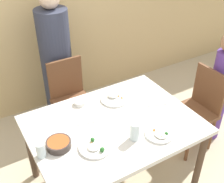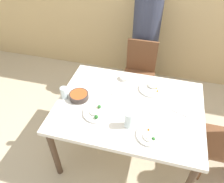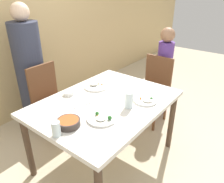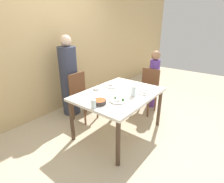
{
  "view_description": "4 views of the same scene",
  "coord_description": "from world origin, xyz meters",
  "px_view_note": "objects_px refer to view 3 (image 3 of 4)",
  "views": [
    {
      "loc": [
        -0.92,
        -1.52,
        2.21
      ],
      "look_at": [
        0.05,
        0.1,
        0.96
      ],
      "focal_mm": 45.0,
      "sensor_mm": 36.0,
      "label": 1
    },
    {
      "loc": [
        0.21,
        -1.43,
        2.17
      ],
      "look_at": [
        -0.14,
        -0.09,
        0.94
      ],
      "focal_mm": 35.0,
      "sensor_mm": 36.0,
      "label": 2
    },
    {
      "loc": [
        -1.4,
        -1.17,
        1.73
      ],
      "look_at": [
        0.05,
        -0.04,
        0.82
      ],
      "focal_mm": 35.0,
      "sensor_mm": 36.0,
      "label": 3
    },
    {
      "loc": [
        -2.08,
        -1.49,
        1.76
      ],
      "look_at": [
        -0.07,
        0.08,
        0.75
      ],
      "focal_mm": 28.0,
      "sensor_mm": 36.0,
      "label": 4
    }
  ],
  "objects_px": {
    "plate_rice_adult": "(146,100)",
    "person_adult": "(31,74)",
    "glass_water_tall": "(56,129)",
    "chair_child_spot": "(153,88)",
    "person_child": "(163,73)",
    "chair_adult_spot": "(51,99)",
    "bowl_curry": "(69,123)"
  },
  "relations": [
    {
      "from": "chair_adult_spot",
      "to": "person_adult",
      "type": "distance_m",
      "value": 0.42
    },
    {
      "from": "chair_child_spot",
      "to": "plate_rice_adult",
      "type": "relative_size",
      "value": 3.94
    },
    {
      "from": "person_adult",
      "to": "bowl_curry",
      "type": "xyz_separation_m",
      "value": [
        -0.46,
        -1.21,
        0.04
      ]
    },
    {
      "from": "chair_adult_spot",
      "to": "bowl_curry",
      "type": "relative_size",
      "value": 4.81
    },
    {
      "from": "person_child",
      "to": "bowl_curry",
      "type": "distance_m",
      "value": 1.79
    },
    {
      "from": "chair_adult_spot",
      "to": "person_child",
      "type": "xyz_separation_m",
      "value": [
        1.32,
        -0.83,
        0.12
      ]
    },
    {
      "from": "chair_adult_spot",
      "to": "bowl_curry",
      "type": "xyz_separation_m",
      "value": [
        -0.46,
        -0.87,
        0.27
      ]
    },
    {
      "from": "bowl_curry",
      "to": "person_child",
      "type": "bearing_deg",
      "value": 1.25
    },
    {
      "from": "chair_child_spot",
      "to": "glass_water_tall",
      "type": "bearing_deg",
      "value": -87.85
    },
    {
      "from": "person_child",
      "to": "bowl_curry",
      "type": "xyz_separation_m",
      "value": [
        -1.78,
        -0.04,
        0.15
      ]
    },
    {
      "from": "chair_child_spot",
      "to": "plate_rice_adult",
      "type": "bearing_deg",
      "value": -67.85
    },
    {
      "from": "person_adult",
      "to": "glass_water_tall",
      "type": "xyz_separation_m",
      "value": [
        -0.6,
        -1.24,
        0.07
      ]
    },
    {
      "from": "glass_water_tall",
      "to": "person_child",
      "type": "bearing_deg",
      "value": 1.84
    },
    {
      "from": "glass_water_tall",
      "to": "chair_adult_spot",
      "type": "bearing_deg",
      "value": 56.09
    },
    {
      "from": "chair_child_spot",
      "to": "bowl_curry",
      "type": "distance_m",
      "value": 1.53
    },
    {
      "from": "plate_rice_adult",
      "to": "glass_water_tall",
      "type": "distance_m",
      "value": 0.9
    },
    {
      "from": "person_child",
      "to": "plate_rice_adult",
      "type": "bearing_deg",
      "value": -163.25
    },
    {
      "from": "person_child",
      "to": "chair_adult_spot",
      "type": "bearing_deg",
      "value": 147.76
    },
    {
      "from": "chair_child_spot",
      "to": "person_adult",
      "type": "distance_m",
      "value": 1.59
    },
    {
      "from": "person_adult",
      "to": "plate_rice_adult",
      "type": "relative_size",
      "value": 6.92
    },
    {
      "from": "chair_adult_spot",
      "to": "person_adult",
      "type": "bearing_deg",
      "value": 90.0
    },
    {
      "from": "person_adult",
      "to": "plate_rice_adult",
      "type": "xyz_separation_m",
      "value": [
        0.26,
        -1.49,
        0.02
      ]
    },
    {
      "from": "chair_child_spot",
      "to": "person_child",
      "type": "distance_m",
      "value": 0.3
    },
    {
      "from": "person_adult",
      "to": "bowl_curry",
      "type": "bearing_deg",
      "value": -110.8
    },
    {
      "from": "person_adult",
      "to": "person_child",
      "type": "xyz_separation_m",
      "value": [
        1.32,
        -1.18,
        -0.12
      ]
    },
    {
      "from": "person_child",
      "to": "glass_water_tall",
      "type": "bearing_deg",
      "value": -178.16
    },
    {
      "from": "chair_child_spot",
      "to": "person_child",
      "type": "bearing_deg",
      "value": 90.0
    },
    {
      "from": "glass_water_tall",
      "to": "chair_child_spot",
      "type": "bearing_deg",
      "value": 2.15
    },
    {
      "from": "bowl_curry",
      "to": "plate_rice_adult",
      "type": "height_order",
      "value": "bowl_curry"
    },
    {
      "from": "chair_child_spot",
      "to": "person_child",
      "type": "height_order",
      "value": "person_child"
    },
    {
      "from": "chair_adult_spot",
      "to": "plate_rice_adult",
      "type": "bearing_deg",
      "value": -77.37
    },
    {
      "from": "plate_rice_adult",
      "to": "person_adult",
      "type": "bearing_deg",
      "value": 99.79
    }
  ]
}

